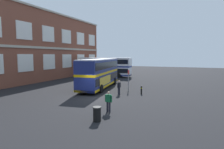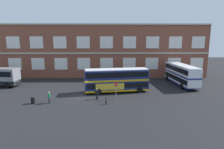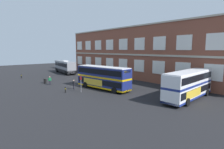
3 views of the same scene
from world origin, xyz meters
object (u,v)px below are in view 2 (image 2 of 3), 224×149
Objects in this scene: double_decker_middle at (181,74)px; second_passenger at (49,97)px; double_decker_near at (116,80)px; station_litter_bin at (33,100)px; safety_bollard_east at (106,101)px; bus_stand_flag at (116,89)px; waiting_passenger at (97,93)px.

double_decker_middle is 25.78m from second_passenger.
station_litter_bin is (-12.29, -5.95, -1.63)m from double_decker_near.
second_passenger reaches higher than safety_bollard_east.
double_decker_near reaches higher than second_passenger.
double_decker_middle is 16.60m from bus_stand_flag.
station_litter_bin is (-25.55, -11.22, -1.63)m from double_decker_middle.
double_decker_middle reaches higher than second_passenger.
station_litter_bin is at bearing -154.19° from double_decker_near.
double_decker_middle reaches higher than bus_stand_flag.
double_decker_near is at bearing -158.31° from double_decker_middle.
second_passenger is 2.35m from station_litter_bin.
bus_stand_flag is at bearing 55.02° from safety_bollard_east.
bus_stand_flag reaches higher than safety_bollard_east.
waiting_passenger is at bearing 11.33° from station_litter_bin.
second_passenger is (-9.99, -5.80, -1.22)m from double_decker_near.
waiting_passenger is at bearing 175.68° from bus_stand_flag.
double_decker_near reaches higher than bus_stand_flag.
double_decker_middle is 19.10m from safety_bollard_east.
bus_stand_flag is (-0.27, -4.34, -0.51)m from double_decker_near.
double_decker_middle is at bearing 25.48° from second_passenger.
waiting_passenger is at bearing -127.52° from double_decker_near.
bus_stand_flag is at bearing 7.63° from station_litter_bin.
bus_stand_flag is (-13.53, -9.61, -0.51)m from double_decker_middle.
double_decker_middle is at bearing 21.69° from double_decker_near.
safety_bollard_east is (-1.74, -6.43, -1.66)m from double_decker_near.
safety_bollard_east is (-1.47, -2.10, -1.14)m from bus_stand_flag.
double_decker_near is 14.26m from double_decker_middle.
second_passenger is (-23.24, -11.08, -1.22)m from double_decker_middle.
waiting_passenger is 2.75m from safety_bollard_east.
station_litter_bin is (-9.13, -1.83, -0.41)m from waiting_passenger.
double_decker_near is 10.93× the size of station_litter_bin.
station_litter_bin reaches higher than safety_bollard_east.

